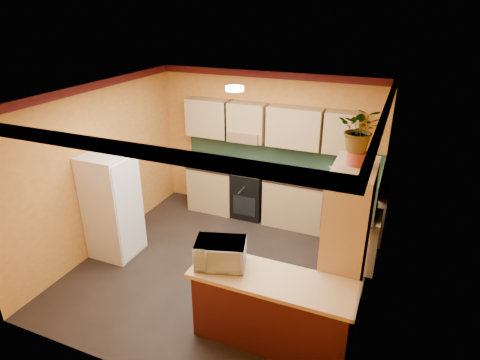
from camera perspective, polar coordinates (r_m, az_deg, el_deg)
name	(u,v)px	position (r m, az deg, el deg)	size (l,w,h in m)	color
room_shell	(227,134)	(5.64, -1.82, 6.58)	(4.24, 4.24, 2.72)	black
base_cabinets_back	(281,199)	(7.45, 5.90, -2.77)	(3.65, 0.60, 0.88)	tan
countertop_back	(282,177)	(7.26, 6.05, 0.48)	(3.65, 0.62, 0.04)	black
stove	(250,193)	(7.63, 1.42, -1.88)	(0.58, 0.58, 0.91)	black
kettle	(254,168)	(7.33, 2.05, 1.68)	(0.17, 0.17, 0.18)	red
sink	(325,182)	(7.09, 12.05, -0.22)	(0.48, 0.40, 0.03)	silver
base_cabinets_right	(351,238)	(6.48, 15.51, -7.94)	(0.60, 0.80, 0.88)	tan
countertop_right	(354,212)	(6.26, 15.96, -4.34)	(0.62, 0.80, 0.04)	black
fridge	(112,206)	(6.61, -17.73, -3.50)	(0.68, 0.66, 1.70)	white
pantry	(345,246)	(5.10, 14.75, -9.12)	(0.48, 0.90, 2.10)	tan
fern_pot	(357,158)	(4.65, 16.27, 3.02)	(0.22, 0.22, 0.16)	#A13626
fern	(360,129)	(4.55, 16.74, 6.93)	(0.45, 0.39, 0.50)	tan
breakfast_bar	(271,312)	(4.96, 4.45, -18.20)	(1.80, 0.55, 0.88)	#441011
bar_top	(272,280)	(4.66, 4.64, -13.94)	(1.90, 0.65, 0.05)	tan
microwave	(220,253)	(4.75, -2.79, -10.37)	(0.58, 0.39, 0.32)	white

